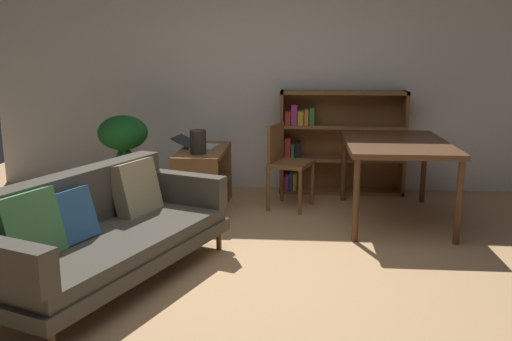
# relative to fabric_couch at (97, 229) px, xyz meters

# --- Properties ---
(ground_plane) EXTENTS (8.16, 8.16, 0.00)m
(ground_plane) POSITION_rel_fabric_couch_xyz_m (1.14, 0.18, -0.38)
(ground_plane) COLOR tan
(back_wall_panel) EXTENTS (6.80, 0.10, 2.70)m
(back_wall_panel) POSITION_rel_fabric_couch_xyz_m (1.14, 2.88, 0.97)
(back_wall_panel) COLOR silver
(back_wall_panel) RESTS_ON ground_plane
(fabric_couch) EXTENTS (1.51, 2.15, 0.77)m
(fabric_couch) POSITION_rel_fabric_couch_xyz_m (0.00, 0.00, 0.00)
(fabric_couch) COLOR brown
(fabric_couch) RESTS_ON ground_plane
(media_console) EXTENTS (0.46, 1.03, 0.63)m
(media_console) POSITION_rel_fabric_couch_xyz_m (0.43, 1.87, -0.08)
(media_console) COLOR brown
(media_console) RESTS_ON ground_plane
(open_laptop) EXTENTS (0.47, 0.39, 0.11)m
(open_laptop) POSITION_rel_fabric_couch_xyz_m (0.36, 1.97, 0.28)
(open_laptop) COLOR silver
(open_laptop) RESTS_ON media_console
(desk_speaker) EXTENTS (0.16, 0.16, 0.23)m
(desk_speaker) POSITION_rel_fabric_couch_xyz_m (0.43, 1.61, 0.37)
(desk_speaker) COLOR #2D2823
(desk_speaker) RESTS_ON media_console
(potted_floor_plant) EXTENTS (0.55, 0.52, 0.96)m
(potted_floor_plant) POSITION_rel_fabric_couch_xyz_m (-0.45, 2.02, 0.28)
(potted_floor_plant) COLOR #9E9389
(potted_floor_plant) RESTS_ON ground_plane
(dining_table) EXTENTS (0.96, 1.44, 0.78)m
(dining_table) POSITION_rel_fabric_couch_xyz_m (2.34, 1.65, 0.33)
(dining_table) COLOR #56351E
(dining_table) RESTS_ON ground_plane
(dining_chair_near) EXTENTS (0.51, 0.54, 0.88)m
(dining_chair_near) POSITION_rel_fabric_couch_xyz_m (1.28, 2.01, 0.13)
(dining_chair_near) COLOR brown
(dining_chair_near) RESTS_ON ground_plane
(bookshelf) EXTENTS (1.42, 0.31, 1.18)m
(bookshelf) POSITION_rel_fabric_couch_xyz_m (1.84, 2.71, 0.21)
(bookshelf) COLOR brown
(bookshelf) RESTS_ON ground_plane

